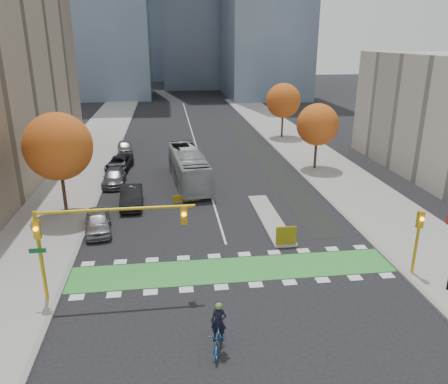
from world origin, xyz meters
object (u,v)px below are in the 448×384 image
object	(u,v)px
traffic_signal_west	(89,230)
bus	(189,167)
tree_east_far	(283,101)
parked_car_c	(114,177)
parked_car_e	(125,147)
parked_car_a	(98,222)
traffic_signal_east	(418,233)
hazard_board	(286,236)
tree_east_near	(318,125)
cyclist	(219,334)
parked_car_d	(119,163)
tree_west	(58,147)
parked_car_b	(131,197)

from	to	relation	value
traffic_signal_west	bus	xyz separation A→B (m)	(6.14, 19.47, -2.42)
tree_east_far	parked_car_c	distance (m)	28.78
parked_car_e	parked_car_a	bearing A→B (deg)	-97.32
traffic_signal_east	parked_car_e	distance (m)	37.96
hazard_board	traffic_signal_east	distance (m)	8.26
tree_east_near	parked_car_c	world-z (taller)	tree_east_near
hazard_board	traffic_signal_east	size ratio (longest dim) A/B	0.34
cyclist	parked_car_d	size ratio (longest dim) A/B	0.49
tree_east_near	tree_east_far	xyz separation A→B (m)	(0.50, 16.00, 0.38)
hazard_board	traffic_signal_west	bearing A→B (deg)	-158.45
traffic_signal_east	bus	world-z (taller)	traffic_signal_east
traffic_signal_east	hazard_board	bearing A→B (deg)	144.08
traffic_signal_west	traffic_signal_east	xyz separation A→B (m)	(18.43, 0.00, -1.30)
hazard_board	parked_car_d	xyz separation A→B (m)	(-13.00, 20.36, -0.10)
tree_east_far	cyclist	size ratio (longest dim) A/B	3.09
bus	tree_east_near	bearing A→B (deg)	6.98
parked_car_a	traffic_signal_west	bearing A→B (deg)	-90.98
tree_east_near	traffic_signal_east	distance (m)	22.66
bus	parked_car_c	size ratio (longest dim) A/B	2.30
tree_west	traffic_signal_west	world-z (taller)	tree_west
bus	parked_car_c	world-z (taller)	bus
parked_car_a	bus	bearing A→B (deg)	47.95
traffic_signal_east	parked_car_e	xyz separation A→B (m)	(-19.50, 32.51, -1.99)
tree_west	tree_east_near	size ratio (longest dim) A/B	1.16
tree_west	parked_car_b	size ratio (longest dim) A/B	1.65
traffic_signal_west	parked_car_c	bearing A→B (deg)	93.08
cyclist	parked_car_c	bearing A→B (deg)	119.67
tree_east_far	bus	world-z (taller)	tree_east_far
hazard_board	parked_car_a	bearing A→B (deg)	162.28
traffic_signal_east	parked_car_c	world-z (taller)	traffic_signal_east
tree_east_near	parked_car_d	bearing A→B (deg)	173.06
parked_car_a	parked_car_c	distance (m)	11.05
parked_car_b	parked_car_e	xyz separation A→B (m)	(-2.07, 18.65, -0.08)
traffic_signal_east	parked_car_c	bearing A→B (deg)	134.40
parked_car_c	parked_car_e	bearing A→B (deg)	89.55
parked_car_a	parked_car_b	xyz separation A→B (m)	(2.07, 5.00, 0.05)
tree_west	parked_car_d	world-z (taller)	tree_west
tree_east_near	parked_car_b	bearing A→B (deg)	-155.45
hazard_board	tree_east_near	size ratio (longest dim) A/B	0.20
parked_car_b	parked_car_c	size ratio (longest dim) A/B	0.99
cyclist	bus	bearing A→B (deg)	103.62
cyclist	parked_car_a	xyz separation A→B (m)	(-7.23, 13.99, -0.05)
tree_west	parked_car_c	xyz separation A→B (m)	(3.00, 7.40, -4.88)
cyclist	tree_west	bearing A→B (deg)	133.68
tree_west	traffic_signal_west	size ratio (longest dim) A/B	0.96
tree_east_near	parked_car_d	xyz separation A→B (m)	(-21.00, 2.56, -4.16)
hazard_board	parked_car_b	distance (m)	14.25
tree_east_far	parked_car_e	distance (m)	22.77
bus	parked_car_a	xyz separation A→B (m)	(-7.21, -10.61, -0.84)
hazard_board	cyclist	world-z (taller)	cyclist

